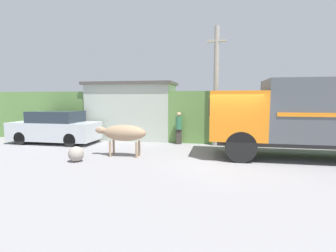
{
  "coord_description": "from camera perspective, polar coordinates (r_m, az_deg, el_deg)",
  "views": [
    {
      "loc": [
        -0.26,
        -10.24,
        2.37
      ],
      "look_at": [
        -2.35,
        0.16,
        1.23
      ],
      "focal_mm": 28.0,
      "sensor_mm": 36.0,
      "label": 1
    }
  ],
  "objects": [
    {
      "name": "ground_plane",
      "position": [
        10.52,
        12.59,
        -7.03
      ],
      "size": [
        60.0,
        60.0,
        0.0
      ],
      "primitive_type": "plane",
      "color": "gray"
    },
    {
      "name": "hillside_embankment",
      "position": [
        16.68,
        12.25,
        2.53
      ],
      "size": [
        32.0,
        6.37,
        2.72
      ],
      "color": "#608C47",
      "rests_on": "ground_plane"
    },
    {
      "name": "building_backdrop",
      "position": [
        15.47,
        -7.88,
        3.4
      ],
      "size": [
        5.09,
        2.7,
        3.26
      ],
      "color": "#B2BCAD",
      "rests_on": "ground_plane"
    },
    {
      "name": "cargo_truck",
      "position": [
        11.32,
        27.79,
        2.28
      ],
      "size": [
        6.97,
        2.44,
        3.07
      ],
      "rotation": [
        0.0,
        0.0,
        0.02
      ],
      "color": "#2D2D2D",
      "rests_on": "ground_plane"
    },
    {
      "name": "brown_cow",
      "position": [
        10.74,
        -9.7,
        -1.53
      ],
      "size": [
        2.16,
        0.65,
        1.29
      ],
      "rotation": [
        0.0,
        0.0,
        0.1
      ],
      "color": "#9E7F60",
      "rests_on": "ground_plane"
    },
    {
      "name": "parked_suv",
      "position": [
        14.95,
        -23.41,
        -0.35
      ],
      "size": [
        4.5,
        1.84,
        1.68
      ],
      "rotation": [
        0.0,
        0.0,
        0.02
      ],
      "color": "silver",
      "rests_on": "ground_plane"
    },
    {
      "name": "pedestrian_on_hill",
      "position": [
        13.43,
        2.37,
        -0.12
      ],
      "size": [
        0.41,
        0.41,
        1.65
      ],
      "rotation": [
        0.0,
        0.0,
        3.45
      ],
      "color": "#38332D",
      "rests_on": "ground_plane"
    },
    {
      "name": "utility_pole",
      "position": [
        13.18,
        10.4,
        8.8
      ],
      "size": [
        0.9,
        0.24,
        5.8
      ],
      "color": "#9E998E",
      "rests_on": "ground_plane"
    },
    {
      "name": "roadside_rock",
      "position": [
        10.39,
        -19.39,
        -5.77
      ],
      "size": [
        0.57,
        0.57,
        0.57
      ],
      "color": "gray",
      "rests_on": "ground_plane"
    }
  ]
}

